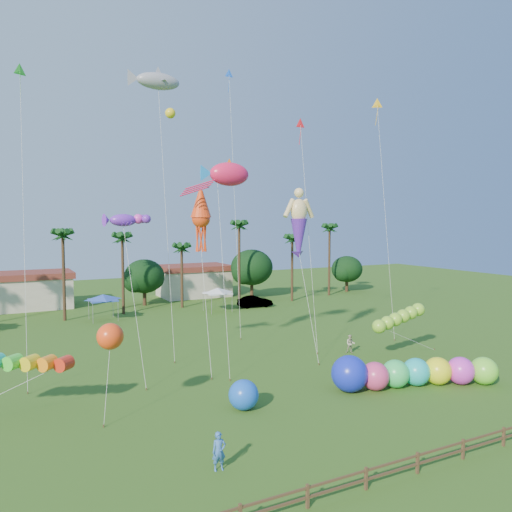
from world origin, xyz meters
name	(u,v)px	position (x,y,z in m)	size (l,w,h in m)	color
ground	(338,426)	(0.00, 0.00, 0.00)	(160.00, 160.00, 0.00)	#285116
tree_line	(165,274)	(3.57, 44.00, 4.28)	(69.46, 8.91, 11.00)	#3A2819
buildings_row	(107,288)	(-3.09, 50.00, 2.00)	(35.00, 7.00, 4.00)	beige
tent_row	(104,298)	(-6.00, 36.33, 2.75)	(31.00, 4.00, 0.60)	white
fence	(418,460)	(0.00, -6.00, 0.61)	(36.12, 0.12, 1.00)	brown
car_b	(255,302)	(13.76, 36.71, 0.76)	(1.61, 4.62, 1.52)	#4C4C54
spectator_a	(219,451)	(-7.94, -1.52, 0.90)	(0.66, 0.43, 1.81)	#3467B7
spectator_b	(350,344)	(10.44, 12.13, 0.81)	(0.79, 0.61, 1.62)	#AEA991
caterpillar_inflatable	(409,373)	(8.33, 3.03, 1.04)	(11.93, 5.69, 2.48)	#DC3A79
blue_ball	(244,395)	(-3.65, 4.64, 0.93)	(1.86, 1.86, 1.86)	blue
rainbow_tube	(35,367)	(-15.03, 9.10, 3.03)	(8.86, 4.36, 3.48)	red
green_worm	(379,326)	(11.05, 9.19, 2.86)	(9.88, 3.33, 3.55)	#87D02E
orange_ball_kite	(110,336)	(-11.19, 6.52, 4.98)	(1.75, 1.75, 5.74)	#FF4414
merman_kite	(299,228)	(6.89, 15.06, 10.97)	(2.93, 5.99, 13.91)	#FAD98E
fish_kite	(229,174)	(-0.11, 14.41, 15.27)	(5.11, 5.43, 16.32)	#F81B50
shark_kite	(158,81)	(-3.34, 22.72, 24.14)	(5.46, 7.75, 25.10)	gray
squid_kite	(201,219)	(-1.98, 15.89, 11.74)	(2.10, 5.90, 14.15)	#F64014
lobster_kite	(123,220)	(-8.33, 15.45, 11.61)	(3.90, 6.21, 12.28)	purple
delta_kite_red	(301,129)	(8.24, 16.95, 19.91)	(1.16, 4.05, 20.95)	red
delta_kite_yellow	(378,109)	(17.28, 16.98, 22.67)	(1.17, 3.74, 23.74)	gold
delta_kite_green	(20,78)	(-14.87, 18.56, 21.89)	(1.10, 5.28, 23.02)	green
delta_kite_blue	(229,83)	(4.50, 24.41, 25.40)	(1.06, 3.71, 26.81)	blue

